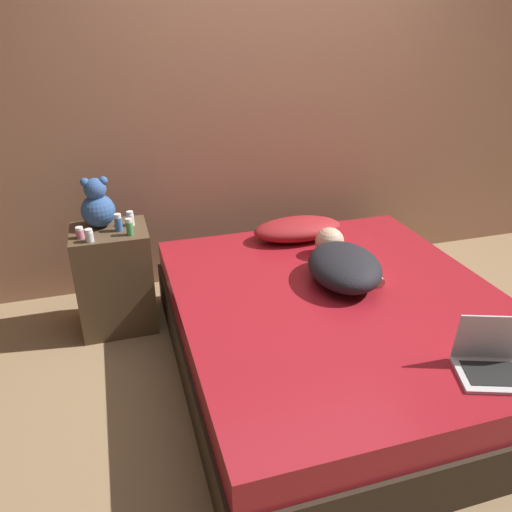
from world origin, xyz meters
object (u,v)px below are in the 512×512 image
(person_lying, at_px, (343,263))
(bottle_blue, at_px, (118,223))
(bottle_pink, at_px, (80,233))
(bottle_white, at_px, (130,219))
(laptop, at_px, (497,361))
(bottle_clear, at_px, (89,236))
(pillow, at_px, (298,229))
(bottle_green, at_px, (129,227))
(teddy_bear, at_px, (97,205))

(person_lying, height_order, bottle_blue, bottle_blue)
(bottle_pink, bearing_deg, bottle_white, 21.02)
(bottle_blue, distance_m, bottle_white, 0.10)
(laptop, xyz_separation_m, bottle_clear, (-1.61, 1.38, 0.20))
(pillow, bearing_deg, bottle_blue, -177.90)
(laptop, distance_m, bottle_clear, 2.13)
(bottle_blue, bearing_deg, bottle_clear, -145.98)
(bottle_green, height_order, bottle_white, bottle_green)
(person_lying, height_order, bottle_clear, bottle_clear)
(laptop, height_order, bottle_clear, bottle_clear)
(bottle_white, bearing_deg, pillow, -1.24)
(laptop, xyz_separation_m, bottle_white, (-1.37, 1.56, 0.20))
(bottle_pink, height_order, bottle_clear, bottle_clear)
(bottle_blue, bearing_deg, laptop, -45.95)
(teddy_bear, distance_m, bottle_pink, 0.21)
(laptop, bearing_deg, person_lying, 124.81)
(bottle_clear, bearing_deg, pillow, 6.69)
(person_lying, distance_m, laptop, 0.98)
(bottle_green, height_order, bottle_clear, bottle_green)
(bottle_white, bearing_deg, bottle_green, -95.98)
(bottle_clear, bearing_deg, person_lying, -18.00)
(pillow, xyz_separation_m, teddy_bear, (-1.25, 0.06, 0.28))
(bottle_green, relative_size, bottle_pink, 1.50)
(person_lying, relative_size, teddy_bear, 2.42)
(bottle_green, relative_size, bottle_white, 1.12)
(person_lying, relative_size, bottle_blue, 7.03)
(laptop, bearing_deg, pillow, 120.64)
(person_lying, bearing_deg, teddy_bear, 163.95)
(teddy_bear, distance_m, bottle_green, 0.26)
(person_lying, xyz_separation_m, teddy_bear, (-1.29, 0.65, 0.25))
(laptop, bearing_deg, bottle_blue, 153.59)
(teddy_bear, bearing_deg, laptop, -45.87)
(person_lying, relative_size, bottle_white, 8.26)
(bottle_white, xyz_separation_m, bottle_clear, (-0.24, -0.18, -0.01))
(laptop, distance_m, bottle_white, 2.09)
(person_lying, distance_m, teddy_bear, 1.47)
(pillow, relative_size, bottle_green, 6.04)
(pillow, height_order, bottle_clear, bottle_clear)
(pillow, relative_size, bottle_white, 6.79)
(pillow, height_order, teddy_bear, teddy_bear)
(teddy_bear, xyz_separation_m, bottle_white, (0.18, -0.04, -0.09))
(laptop, xyz_separation_m, bottle_blue, (-1.44, 1.49, 0.21))
(laptop, xyz_separation_m, teddy_bear, (-1.55, 1.60, 0.29))
(bottle_white, bearing_deg, teddy_bear, 167.82)
(pillow, distance_m, laptop, 1.56)
(bottle_green, bearing_deg, pillow, 6.42)
(laptop, bearing_deg, teddy_bear, 153.68)
(laptop, bearing_deg, bottle_green, 154.02)
(laptop, relative_size, bottle_pink, 5.83)
(teddy_bear, xyz_separation_m, bottle_clear, (-0.06, -0.22, -0.10))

